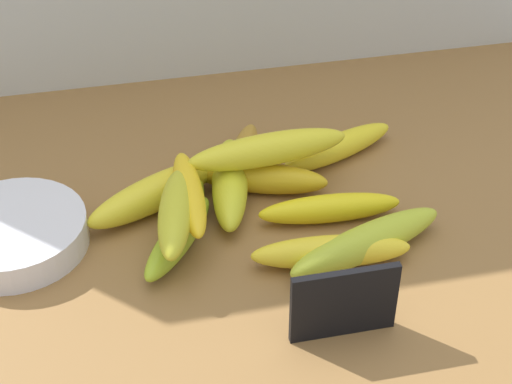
% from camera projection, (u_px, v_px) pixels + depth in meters
% --- Properties ---
extents(counter_top, '(1.10, 0.76, 0.03)m').
position_uv_depth(counter_top, '(263.00, 238.00, 0.98)').
color(counter_top, olive).
rests_on(counter_top, ground).
extents(chalkboard_sign, '(0.11, 0.02, 0.08)m').
position_uv_depth(chalkboard_sign, '(344.00, 305.00, 0.81)').
color(chalkboard_sign, black).
rests_on(chalkboard_sign, counter_top).
extents(fruit_bowl, '(0.17, 0.17, 0.04)m').
position_uv_depth(fruit_bowl, '(14.00, 233.00, 0.93)').
color(fruit_bowl, silver).
rests_on(fruit_bowl, counter_top).
extents(banana_0, '(0.11, 0.15, 0.03)m').
position_uv_depth(banana_0, '(178.00, 237.00, 0.93)').
color(banana_0, '#9FBE28').
rests_on(banana_0, counter_top).
extents(banana_1, '(0.19, 0.13, 0.04)m').
position_uv_depth(banana_1, '(156.00, 193.00, 0.99)').
color(banana_1, yellow).
rests_on(banana_1, counter_top).
extents(banana_2, '(0.17, 0.04, 0.03)m').
position_uv_depth(banana_2, '(330.00, 208.00, 0.97)').
color(banana_2, yellow).
rests_on(banana_2, counter_top).
extents(banana_3, '(0.18, 0.06, 0.04)m').
position_uv_depth(banana_3, '(331.00, 252.00, 0.91)').
color(banana_3, yellow).
rests_on(banana_3, counter_top).
extents(banana_4, '(0.09, 0.16, 0.03)m').
position_uv_depth(banana_4, '(185.00, 218.00, 0.96)').
color(banana_4, '#ACBD23').
rests_on(banana_4, counter_top).
extents(banana_5, '(0.08, 0.19, 0.04)m').
position_uv_depth(banana_5, '(230.00, 183.00, 1.00)').
color(banana_5, gold).
rests_on(banana_5, counter_top).
extents(banana_6, '(0.17, 0.09, 0.04)m').
position_uv_depth(banana_6, '(260.00, 178.00, 1.02)').
color(banana_6, gold).
rests_on(banana_6, counter_top).
extents(banana_7, '(0.21, 0.11, 0.04)m').
position_uv_depth(banana_7, '(367.00, 242.00, 0.92)').
color(banana_7, '#B4C430').
rests_on(banana_7, counter_top).
extents(banana_8, '(0.18, 0.10, 0.04)m').
position_uv_depth(banana_8, '(337.00, 147.00, 1.07)').
color(banana_8, yellow).
rests_on(banana_8, counter_top).
extents(banana_9, '(0.09, 0.16, 0.03)m').
position_uv_depth(banana_9, '(245.00, 158.00, 1.06)').
color(banana_9, '#AF7E28').
rests_on(banana_9, counter_top).
extents(banana_10, '(0.04, 0.16, 0.03)m').
position_uv_depth(banana_10, '(189.00, 193.00, 0.94)').
color(banana_10, yellow).
rests_on(banana_10, banana_4).
extents(banana_11, '(0.07, 0.16, 0.04)m').
position_uv_depth(banana_11, '(176.00, 213.00, 0.91)').
color(banana_11, gold).
rests_on(banana_11, banana_0).
extents(banana_12, '(0.21, 0.06, 0.04)m').
position_uv_depth(banana_12, '(268.00, 149.00, 1.00)').
color(banana_12, yellow).
rests_on(banana_12, banana_6).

